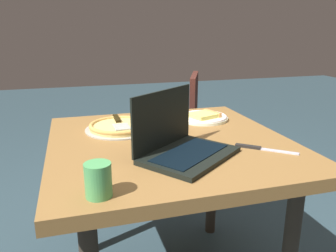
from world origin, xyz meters
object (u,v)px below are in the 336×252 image
(chair_near, at_px, (177,127))
(dining_table, at_px, (170,159))
(pizza_plate, at_px, (204,117))
(pizza_tray, at_px, (120,126))
(table_knife, at_px, (260,148))
(drink_cup, at_px, (98,180))
(laptop, at_px, (181,143))

(chair_near, bearing_deg, dining_table, 160.45)
(pizza_plate, height_order, chair_near, chair_near)
(pizza_tray, height_order, table_knife, pizza_tray)
(dining_table, distance_m, pizza_tray, 0.30)
(pizza_plate, relative_size, pizza_tray, 0.78)
(drink_cup, distance_m, chair_near, 1.50)
(pizza_tray, relative_size, drink_cup, 3.22)
(laptop, height_order, table_knife, laptop)
(table_knife, distance_m, drink_cup, 0.67)
(drink_cup, xyz_separation_m, chair_near, (1.32, -0.65, -0.28))
(dining_table, relative_size, pizza_plate, 4.04)
(dining_table, height_order, drink_cup, drink_cup)
(laptop, distance_m, pizza_tray, 0.43)
(dining_table, relative_size, laptop, 2.37)
(pizza_tray, bearing_deg, chair_near, -35.82)
(table_knife, bearing_deg, dining_table, 56.05)
(dining_table, bearing_deg, laptop, 176.53)
(drink_cup, bearing_deg, dining_table, -38.58)
(pizza_plate, relative_size, chair_near, 0.28)
(pizza_plate, xyz_separation_m, drink_cup, (-0.68, 0.59, 0.04))
(dining_table, relative_size, pizza_tray, 3.13)
(dining_table, height_order, pizza_plate, pizza_plate)
(dining_table, relative_size, drink_cup, 10.09)
(laptop, bearing_deg, pizza_tray, 23.56)
(laptop, distance_m, chair_near, 1.17)
(laptop, bearing_deg, chair_near, -16.99)
(dining_table, xyz_separation_m, pizza_plate, (0.26, -0.26, 0.10))
(pizza_plate, xyz_separation_m, chair_near, (0.64, -0.06, -0.25))
(dining_table, height_order, table_knife, table_knife)
(table_knife, bearing_deg, laptop, 85.74)
(laptop, height_order, chair_near, laptop)
(laptop, height_order, drink_cup, laptop)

